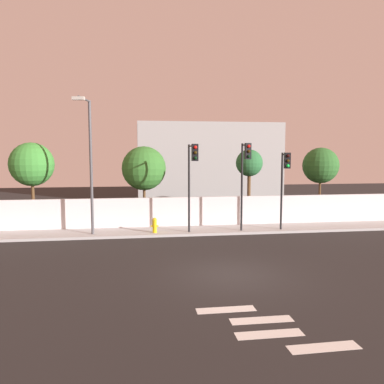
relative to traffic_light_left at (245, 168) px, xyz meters
The scene contains 14 objects.
ground_plane 8.47m from the traffic_light_left, 109.60° to the right, with size 80.00×80.00×0.00m, color black.
sidewalk 4.65m from the traffic_light_left, 156.99° to the left, with size 36.00×2.40×0.15m, color #ABABAB.
perimeter_wall 4.44m from the traffic_light_left, 136.97° to the left, with size 36.00×0.18×1.80m, color silver.
crosswalk_marking 12.54m from the traffic_light_left, 102.84° to the right, with size 3.65×3.01×0.01m.
traffic_light_left is the anchor object (origin of this frame).
traffic_light_center 2.39m from the traffic_light_left, ahead, with size 0.35×1.11×4.56m.
traffic_light_right 3.13m from the traffic_light_left, behind, with size 0.35×1.79×5.02m.
street_lamp_curbside 8.68m from the traffic_light_left, behind, with size 0.70×2.16×7.39m.
fire_hydrant 6.08m from the traffic_light_left, behind, with size 0.44×0.26×0.87m.
roadside_tree_leftmost 13.14m from the traffic_light_left, 162.86° to the left, with size 2.71×2.71×5.34m.
roadside_tree_midleft 6.84m from the traffic_light_left, 145.50° to the left, with size 2.85×2.85×5.12m.
roadside_tree_midright 4.12m from the traffic_light_left, 70.02° to the left, with size 1.81×1.81×4.92m.
roadside_tree_rightmost 7.57m from the traffic_light_left, 30.77° to the left, with size 2.47×2.47×5.06m.
low_building_distant 16.39m from the traffic_light_left, 87.04° to the left, with size 13.66×6.00×7.50m, color #9C9C9C.
Camera 1 is at (-3.60, -14.21, 4.73)m, focal length 36.16 mm.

